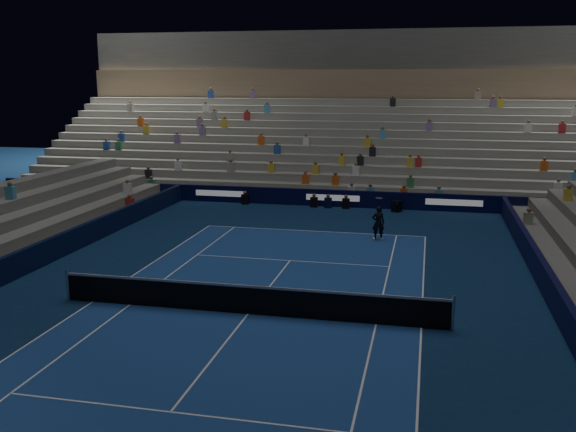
{
  "coord_description": "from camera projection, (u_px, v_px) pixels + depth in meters",
  "views": [
    {
      "loc": [
        5.48,
        -18.83,
        7.4
      ],
      "look_at": [
        0.0,
        6.0,
        2.0
      ],
      "focal_mm": 40.01,
      "sensor_mm": 36.0,
      "label": 1
    }
  ],
  "objects": [
    {
      "name": "sponsor_barrier_east",
      "position": [
        571.0,
        324.0,
        18.53
      ],
      "size": [
        0.25,
        37.0,
        1.0
      ],
      "primitive_type": "cube",
      "color": "black",
      "rests_on": "ground"
    },
    {
      "name": "tennis_net",
      "position": [
        248.0,
        299.0,
        20.58
      ],
      "size": [
        12.9,
        0.1,
        1.1
      ],
      "color": "#B2B2B7",
      "rests_on": "ground"
    },
    {
      "name": "grandstand_main",
      "position": [
        353.0,
        137.0,
        46.63
      ],
      "size": [
        44.0,
        15.2,
        11.2
      ],
      "color": "slate",
      "rests_on": "ground"
    },
    {
      "name": "court_surface",
      "position": [
        248.0,
        314.0,
        20.68
      ],
      "size": [
        10.97,
        23.77,
        0.01
      ],
      "primitive_type": "cube",
      "color": "navy",
      "rests_on": "ground"
    },
    {
      "name": "broadcast_camera",
      "position": [
        397.0,
        206.0,
        36.77
      ],
      "size": [
        0.62,
        1.0,
        0.63
      ],
      "color": "black",
      "rests_on": "ground"
    },
    {
      "name": "ground",
      "position": [
        248.0,
        314.0,
        20.68
      ],
      "size": [
        90.0,
        90.0,
        0.0
      ],
      "primitive_type": "plane",
      "color": "#0B2144",
      "rests_on": "ground"
    },
    {
      "name": "sponsor_barrier_far",
      "position": [
        333.0,
        198.0,
        38.25
      ],
      "size": [
        44.0,
        0.25,
        1.0
      ],
      "primitive_type": "cube",
      "color": "black",
      "rests_on": "ground"
    },
    {
      "name": "tennis_player",
      "position": [
        378.0,
        223.0,
        30.13
      ],
      "size": [
        0.65,
        0.47,
        1.63
      ],
      "primitive_type": "imported",
      "rotation": [
        0.0,
        0.0,
        3.29
      ],
      "color": "black",
      "rests_on": "ground"
    }
  ]
}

